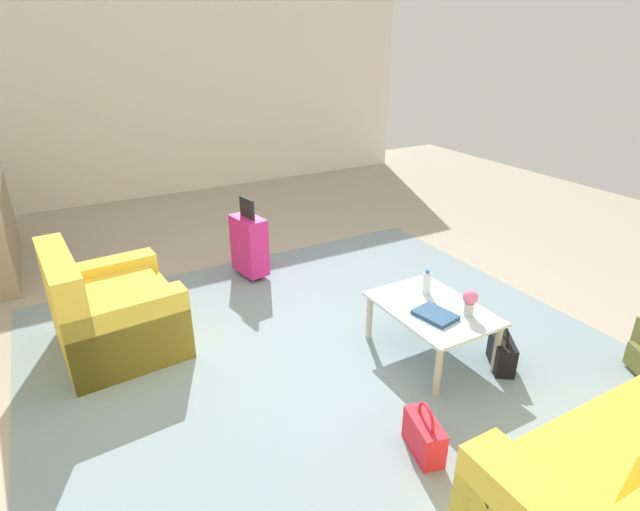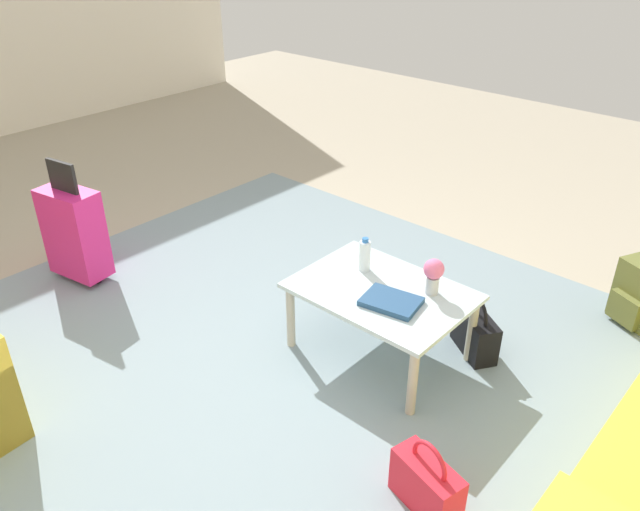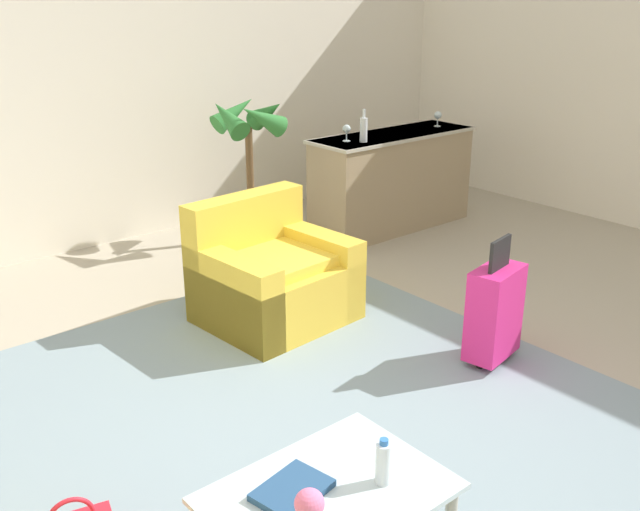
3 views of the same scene
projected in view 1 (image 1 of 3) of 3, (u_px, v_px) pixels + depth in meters
ground_plane at (348, 346)px, 4.07m from camera, size 12.00×12.00×0.00m
wall_right at (171, 91)px, 7.48m from camera, size 0.12×8.00×3.10m
area_rug at (369, 396)px, 3.50m from camera, size 5.20×4.40×0.01m
armchair at (108, 316)px, 3.92m from camera, size 1.05×0.94×0.89m
coffee_table at (432, 313)px, 3.83m from camera, size 0.93×0.67×0.43m
water_bottle at (426, 283)px, 3.97m from camera, size 0.06×0.06×0.20m
coffee_table_book at (435, 315)px, 3.67m from camera, size 0.33×0.26×0.03m
flower_vase at (470, 300)px, 3.65m from camera, size 0.11×0.11×0.21m
suitcase_magenta at (249, 244)px, 5.12m from camera, size 0.43×0.29×0.85m
handbag_red at (424, 436)px, 2.99m from camera, size 0.34×0.21×0.36m
handbag_black at (502, 352)px, 3.77m from camera, size 0.34×0.29×0.36m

